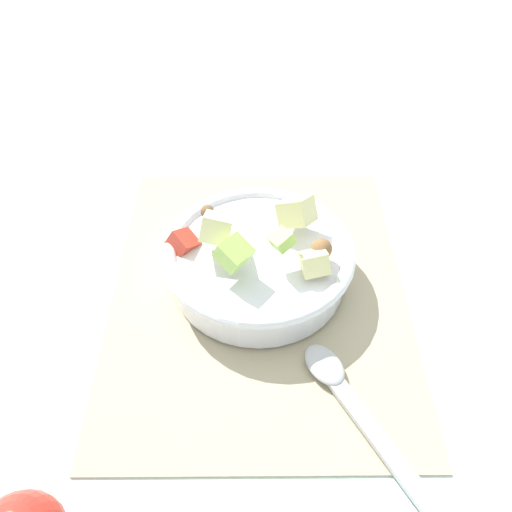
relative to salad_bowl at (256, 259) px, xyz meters
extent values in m
plane|color=silver|center=(-0.02, 0.00, -0.04)|extent=(2.40, 2.40, 0.00)
cube|color=tan|center=(-0.02, 0.00, -0.04)|extent=(0.46, 0.36, 0.01)
cylinder|color=white|center=(0.00, 0.00, -0.01)|extent=(0.22, 0.22, 0.05)
torus|color=white|center=(0.00, 0.00, 0.02)|extent=(0.23, 0.23, 0.02)
cube|color=#9EC656|center=(-0.02, -0.03, 0.06)|extent=(0.03, 0.03, 0.03)
cube|color=#BC3828|center=(0.01, 0.09, 0.02)|extent=(0.04, 0.05, 0.04)
cube|color=beige|center=(0.00, 0.05, 0.05)|extent=(0.05, 0.04, 0.05)
cube|color=beige|center=(0.03, -0.05, 0.05)|extent=(0.06, 0.06, 0.06)
cube|color=#9EC656|center=(-0.04, 0.02, 0.05)|extent=(0.05, 0.05, 0.03)
cube|color=beige|center=(-0.04, -0.07, 0.03)|extent=(0.04, 0.04, 0.04)
sphere|color=brown|center=(0.05, 0.06, 0.03)|extent=(0.03, 0.03, 0.03)
sphere|color=brown|center=(-0.01, -0.08, 0.03)|extent=(0.04, 0.04, 0.04)
ellipsoid|color=#B7B7BC|center=(-0.13, -0.07, -0.03)|extent=(0.07, 0.06, 0.01)
cube|color=#B7B7BC|center=(-0.23, -0.13, -0.03)|extent=(0.18, 0.11, 0.01)
camera|label=1|loc=(-0.44, 0.00, 0.46)|focal=36.34mm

